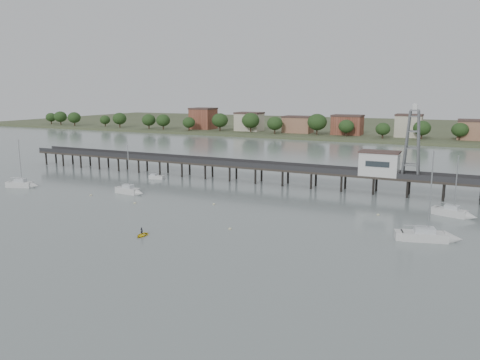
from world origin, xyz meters
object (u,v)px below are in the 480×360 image
object	(u,v)px
sailboat_d	(434,237)
white_tender	(156,177)
yellow_dinghy	(142,236)
sailboat_e	(457,214)
lattice_tower	(412,144)
pier	(272,168)
sailboat_b	(132,191)
sailboat_a	(25,185)

from	to	relation	value
sailboat_d	white_tender	xyz separation A→B (m)	(-67.08, 23.36, -0.19)
sailboat_d	yellow_dinghy	bearing A→B (deg)	-172.77
sailboat_e	sailboat_d	size ratio (longest dim) A/B	0.80
sailboat_d	yellow_dinghy	distance (m)	44.32
sailboat_d	lattice_tower	bearing A→B (deg)	87.35
pier	lattice_tower	xyz separation A→B (m)	(31.50, 0.00, 7.31)
white_tender	sailboat_e	bearing A→B (deg)	-17.96
lattice_tower	sailboat_b	world-z (taller)	lattice_tower
sailboat_b	yellow_dinghy	size ratio (longest dim) A/B	4.51
sailboat_a	yellow_dinghy	world-z (taller)	sailboat_a
sailboat_e	sailboat_b	bearing A→B (deg)	-154.74
sailboat_b	sailboat_d	bearing A→B (deg)	-1.41
sailboat_b	pier	bearing A→B (deg)	50.69
pier	sailboat_d	world-z (taller)	sailboat_d
sailboat_b	yellow_dinghy	xyz separation A→B (m)	(20.39, -23.24, -0.65)
pier	sailboat_d	distance (m)	48.99
sailboat_b	sailboat_a	bearing A→B (deg)	-165.19
sailboat_e	yellow_dinghy	xyz separation A→B (m)	(-43.80, -33.18, -0.65)
white_tender	sailboat_d	bearing A→B (deg)	-31.38
pier	white_tender	xyz separation A→B (m)	(-28.81, -7.06, -3.34)
lattice_tower	sailboat_d	distance (m)	32.88
sailboat_e	yellow_dinghy	world-z (taller)	sailboat_e
white_tender	yellow_dinghy	xyz separation A→B (m)	(26.11, -40.26, -0.45)
sailboat_a	white_tender	bearing A→B (deg)	26.67
sailboat_b	white_tender	size ratio (longest dim) A/B	2.82
sailboat_b	white_tender	bearing A→B (deg)	113.06
sailboat_e	sailboat_d	bearing A→B (deg)	-83.41
sailboat_e	white_tender	size ratio (longest dim) A/B	2.90
sailboat_e	sailboat_a	world-z (taller)	sailboat_a
yellow_dinghy	pier	bearing A→B (deg)	83.42
sailboat_e	yellow_dinghy	bearing A→B (deg)	-126.40
lattice_tower	white_tender	xyz separation A→B (m)	(-60.31, -7.06, -10.65)
lattice_tower	yellow_dinghy	bearing A→B (deg)	-125.85
white_tender	yellow_dinghy	world-z (taller)	white_tender
yellow_dinghy	white_tender	bearing A→B (deg)	119.64
sailboat_a	sailboat_e	bearing A→B (deg)	-9.90
pier	sailboat_b	size ratio (longest dim) A/B	13.35
white_tender	lattice_tower	bearing A→B (deg)	-5.50
pier	sailboat_a	distance (m)	58.01
pier	sailboat_b	xyz separation A→B (m)	(-23.09, -24.08, -3.14)
white_tender	yellow_dinghy	distance (m)	47.99
sailboat_a	yellow_dinghy	bearing A→B (deg)	-40.27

